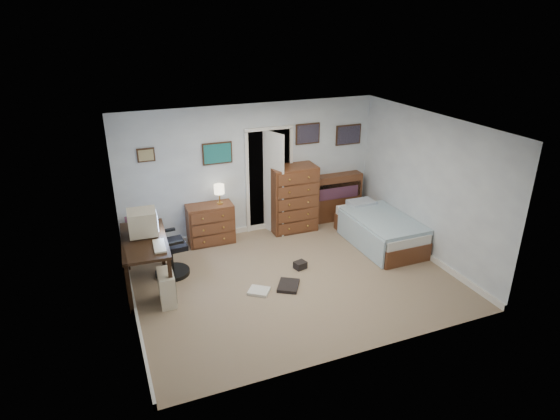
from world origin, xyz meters
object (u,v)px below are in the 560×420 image
object	(u,v)px
low_dresser	(210,224)
tall_dresser	(293,198)
computer_desk	(139,251)
office_chair	(166,251)
bed	(379,229)

from	to	relation	value
low_dresser	tall_dresser	distance (m)	1.68
computer_desk	low_dresser	size ratio (longest dim) A/B	1.74
office_chair	tall_dresser	xyz separation A→B (m)	(2.61, 0.90, 0.21)
low_dresser	bed	world-z (taller)	low_dresser
low_dresser	tall_dresser	world-z (taller)	tall_dresser
office_chair	tall_dresser	bearing A→B (deg)	14.40
office_chair	bed	distance (m)	3.86
office_chair	tall_dresser	distance (m)	2.77
low_dresser	bed	bearing A→B (deg)	-21.30
computer_desk	office_chair	world-z (taller)	office_chair
computer_desk	tall_dresser	bearing A→B (deg)	23.58
office_chair	low_dresser	distance (m)	1.33
computer_desk	low_dresser	bearing A→B (deg)	42.95
office_chair	low_dresser	bearing A→B (deg)	39.44
bed	low_dresser	bearing A→B (deg)	156.94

